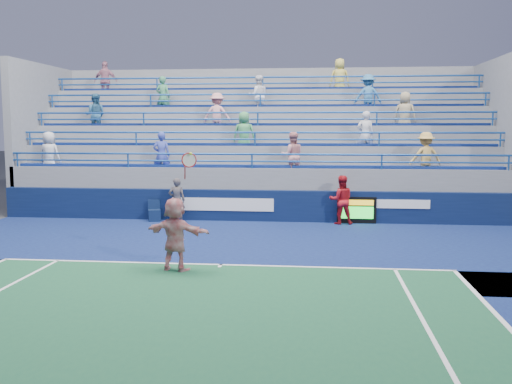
# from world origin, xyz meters

# --- Properties ---
(ground) EXTENTS (120.00, 120.00, 0.00)m
(ground) POSITION_xyz_m (0.00, 0.00, 0.00)
(ground) COLOR #333538
(sponsor_wall) EXTENTS (18.00, 0.32, 1.10)m
(sponsor_wall) POSITION_xyz_m (0.00, 6.50, 0.55)
(sponsor_wall) COLOR #091536
(sponsor_wall) RESTS_ON ground
(bleacher_stand) EXTENTS (18.00, 5.60, 6.13)m
(bleacher_stand) POSITION_xyz_m (-0.00, 10.27, 1.55)
(bleacher_stand) COLOR slate
(bleacher_stand) RESTS_ON ground
(serve_speed_board) EXTENTS (1.33, 0.17, 0.92)m
(serve_speed_board) POSITION_xyz_m (3.65, 6.37, 0.46)
(serve_speed_board) COLOR black
(serve_speed_board) RESTS_ON ground
(judge_chair) EXTENTS (0.53, 0.54, 0.74)m
(judge_chair) POSITION_xyz_m (-3.38, 6.09, 0.24)
(judge_chair) COLOR #0C1A3B
(judge_chair) RESTS_ON ground
(tennis_player) EXTENTS (1.67, 0.91, 2.75)m
(tennis_player) POSITION_xyz_m (-0.96, -0.59, 0.86)
(tennis_player) COLOR white
(tennis_player) RESTS_ON ground
(line_judge) EXTENTS (0.63, 0.48, 1.56)m
(line_judge) POSITION_xyz_m (-2.54, 5.95, 0.78)
(line_judge) COLOR #121A32
(line_judge) RESTS_ON ground
(ball_girl) EXTENTS (0.88, 0.72, 1.67)m
(ball_girl) POSITION_xyz_m (3.11, 6.17, 0.84)
(ball_girl) COLOR #B2141D
(ball_girl) RESTS_ON ground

